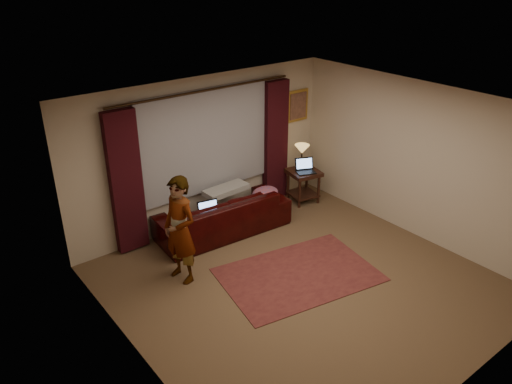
{
  "coord_description": "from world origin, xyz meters",
  "views": [
    {
      "loc": [
        -4.23,
        -4.3,
        4.35
      ],
      "look_at": [
        0.1,
        1.2,
        1.0
      ],
      "focal_mm": 35.0,
      "sensor_mm": 36.0,
      "label": 1
    }
  ],
  "objects_px": {
    "laptop_table": "(306,166)",
    "person": "(180,230)",
    "laptop_sofa": "(211,211)",
    "sofa": "(223,208)",
    "end_table": "(303,186)",
    "tiffany_lamp": "(302,156)"
  },
  "relations": [
    {
      "from": "laptop_sofa",
      "to": "person",
      "type": "relative_size",
      "value": 0.24
    },
    {
      "from": "end_table",
      "to": "person",
      "type": "xyz_separation_m",
      "value": [
        -3.15,
        -0.78,
        0.49
      ]
    },
    {
      "from": "end_table",
      "to": "laptop_table",
      "type": "relative_size",
      "value": 1.68
    },
    {
      "from": "laptop_sofa",
      "to": "tiffany_lamp",
      "type": "bearing_deg",
      "value": 20.54
    },
    {
      "from": "sofa",
      "to": "laptop_sofa",
      "type": "relative_size",
      "value": 5.98
    },
    {
      "from": "sofa",
      "to": "end_table",
      "type": "distance_m",
      "value": 1.9
    },
    {
      "from": "laptop_sofa",
      "to": "tiffany_lamp",
      "type": "relative_size",
      "value": 0.85
    },
    {
      "from": "end_table",
      "to": "person",
      "type": "bearing_deg",
      "value": -166.03
    },
    {
      "from": "end_table",
      "to": "tiffany_lamp",
      "type": "relative_size",
      "value": 1.4
    },
    {
      "from": "sofa",
      "to": "laptop_table",
      "type": "height_order",
      "value": "sofa"
    },
    {
      "from": "laptop_sofa",
      "to": "tiffany_lamp",
      "type": "distance_m",
      "value": 2.38
    },
    {
      "from": "tiffany_lamp",
      "to": "sofa",
      "type": "bearing_deg",
      "value": -174.72
    },
    {
      "from": "end_table",
      "to": "laptop_sofa",
      "type": "bearing_deg",
      "value": -174.69
    },
    {
      "from": "tiffany_lamp",
      "to": "laptop_table",
      "type": "relative_size",
      "value": 1.2
    },
    {
      "from": "end_table",
      "to": "tiffany_lamp",
      "type": "bearing_deg",
      "value": 63.45
    },
    {
      "from": "sofa",
      "to": "laptop_sofa",
      "type": "height_order",
      "value": "sofa"
    },
    {
      "from": "end_table",
      "to": "person",
      "type": "relative_size",
      "value": 0.39
    },
    {
      "from": "person",
      "to": "laptop_table",
      "type": "bearing_deg",
      "value": 92.42
    },
    {
      "from": "laptop_table",
      "to": "person",
      "type": "height_order",
      "value": "person"
    },
    {
      "from": "sofa",
      "to": "person",
      "type": "xyz_separation_m",
      "value": [
        -1.25,
        -0.76,
        0.35
      ]
    },
    {
      "from": "laptop_table",
      "to": "person",
      "type": "xyz_separation_m",
      "value": [
        -3.11,
        -0.7,
        0.05
      ]
    },
    {
      "from": "end_table",
      "to": "person",
      "type": "height_order",
      "value": "person"
    }
  ]
}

